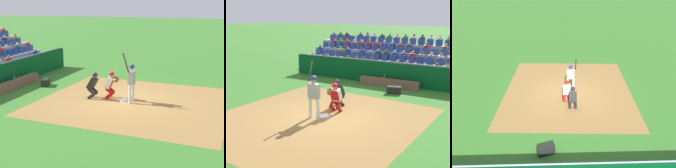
# 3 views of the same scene
# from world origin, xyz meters

# --- Properties ---
(ground_plane) EXTENTS (160.00, 160.00, 0.00)m
(ground_plane) POSITION_xyz_m (0.00, 0.00, 0.00)
(ground_plane) COLOR #367227
(infield_dirt_patch) EXTENTS (8.06, 8.51, 0.01)m
(infield_dirt_patch) POSITION_xyz_m (0.00, 0.50, 0.00)
(infield_dirt_patch) COLOR olive
(infield_dirt_patch) RESTS_ON ground_plane
(home_plate_marker) EXTENTS (0.62, 0.62, 0.02)m
(home_plate_marker) POSITION_xyz_m (0.00, 0.00, 0.02)
(home_plate_marker) COLOR white
(home_plate_marker) RESTS_ON infield_dirt_patch
(batter_at_plate) EXTENTS (0.58, 0.48, 2.26)m
(batter_at_plate) POSITION_xyz_m (0.15, 0.41, 1.08)
(batter_at_plate) COLOR silver
(batter_at_plate) RESTS_ON ground_plane
(catcher_crouching) EXTENTS (0.49, 0.73, 1.29)m
(catcher_crouching) POSITION_xyz_m (-0.15, -0.68, 0.72)
(catcher_crouching) COLOR #B2100F
(catcher_crouching) RESTS_ON ground_plane
(home_plate_umpire) EXTENTS (0.47, 0.51, 1.26)m
(home_plate_umpire) POSITION_xyz_m (0.16, -1.41, 0.69)
(home_plate_umpire) COLOR black
(home_plate_umpire) RESTS_ON ground_plane
(dugout_wall) EXTENTS (12.64, 0.24, 1.34)m
(dugout_wall) POSITION_xyz_m (0.00, -6.50, 0.64)
(dugout_wall) COLOR #05481E
(dugout_wall) RESTS_ON ground_plane
(dugout_bench) EXTENTS (3.42, 0.40, 0.44)m
(dugout_bench) POSITION_xyz_m (-0.41, -5.95, 0.22)
(dugout_bench) COLOR brown
(dugout_bench) RESTS_ON ground_plane
(water_bottle_on_bench) EXTENTS (0.07, 0.07, 0.23)m
(water_bottle_on_bench) POSITION_xyz_m (-0.13, -5.94, 0.55)
(water_bottle_on_bench) COLOR green
(water_bottle_on_bench) RESTS_ON dugout_bench
(equipment_duffel_bag) EXTENTS (0.80, 0.57, 0.37)m
(equipment_duffel_bag) POSITION_xyz_m (-1.18, -4.74, 0.19)
(equipment_duffel_bag) COLOR black
(equipment_duffel_bag) RESTS_ON ground_plane
(bleacher_stand) EXTENTS (14.56, 4.09, 2.59)m
(bleacher_stand) POSITION_xyz_m (0.01, -10.29, 0.75)
(bleacher_stand) COLOR #9B9C9F
(bleacher_stand) RESTS_ON ground_plane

